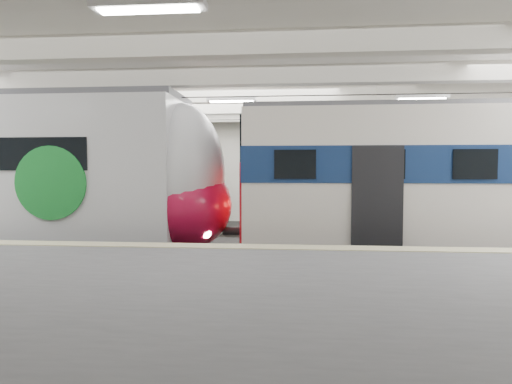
{
  "coord_description": "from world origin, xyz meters",
  "views": [
    {
      "loc": [
        2.0,
        -11.87,
        2.69
      ],
      "look_at": [
        0.88,
        1.0,
        2.0
      ],
      "focal_mm": 30.0,
      "sensor_mm": 36.0,
      "label": 1
    }
  ],
  "objects": [
    {
      "name": "station_hall",
      "position": [
        0.0,
        -1.74,
        3.24
      ],
      "size": [
        36.0,
        24.0,
        5.75
      ],
      "color": "black",
      "rests_on": "ground"
    },
    {
      "name": "modern_emu",
      "position": [
        -6.6,
        -0.0,
        2.35
      ],
      "size": [
        15.04,
        3.1,
        4.79
      ],
      "color": "silver",
      "rests_on": "ground"
    },
    {
      "name": "older_rer",
      "position": [
        7.26,
        0.0,
        2.3
      ],
      "size": [
        13.26,
        2.93,
        4.38
      ],
      "color": "silver",
      "rests_on": "ground"
    },
    {
      "name": "far_train",
      "position": [
        -8.0,
        5.5,
        2.19
      ],
      "size": [
        13.2,
        2.71,
        4.24
      ],
      "rotation": [
        0.0,
        0.0,
        -0.0
      ],
      "color": "silver",
      "rests_on": "ground"
    }
  ]
}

